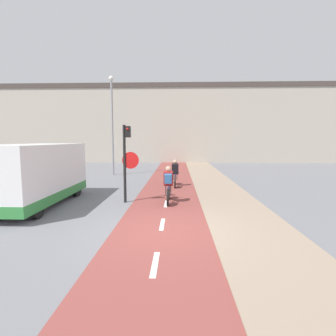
% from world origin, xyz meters
% --- Properties ---
extents(ground_plane, '(120.00, 120.00, 0.00)m').
position_xyz_m(ground_plane, '(0.00, 0.00, 0.00)').
color(ground_plane, slate).
extents(bike_lane, '(2.68, 60.00, 0.02)m').
position_xyz_m(bike_lane, '(0.00, 0.00, 0.01)').
color(bike_lane, brown).
rests_on(bike_lane, ground_plane).
extents(sidewalk_strip, '(2.40, 60.00, 0.05)m').
position_xyz_m(sidewalk_strip, '(2.54, 0.00, 0.03)').
color(sidewalk_strip, gray).
rests_on(sidewalk_strip, ground_plane).
extents(building_row_background, '(60.00, 5.20, 8.62)m').
position_xyz_m(building_row_background, '(0.00, 24.25, 4.32)').
color(building_row_background, '#B2A899').
rests_on(building_row_background, ground_plane).
extents(traffic_light_pole, '(0.67, 0.25, 3.10)m').
position_xyz_m(traffic_light_pole, '(-1.57, 3.27, 1.92)').
color(traffic_light_pole, black).
rests_on(traffic_light_pole, ground_plane).
extents(street_lamp_far, '(0.36, 0.36, 6.93)m').
position_xyz_m(street_lamp_far, '(-4.19, 11.56, 4.23)').
color(street_lamp_far, gray).
rests_on(street_lamp_far, ground_plane).
extents(cyclist_near, '(0.46, 1.75, 1.48)m').
position_xyz_m(cyclist_near, '(0.08, 3.24, 0.71)').
color(cyclist_near, black).
rests_on(cyclist_near, ground_plane).
extents(cyclist_far, '(0.46, 1.72, 1.45)m').
position_xyz_m(cyclist_far, '(0.32, 6.95, 0.66)').
color(cyclist_far, black).
rests_on(cyclist_far, ground_plane).
extents(van, '(2.12, 5.14, 2.35)m').
position_xyz_m(van, '(-5.00, 2.67, 1.16)').
color(van, white).
rests_on(van, ground_plane).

